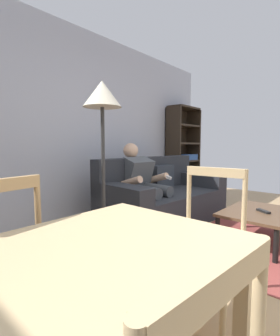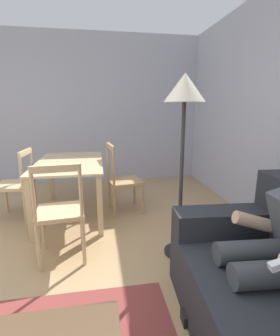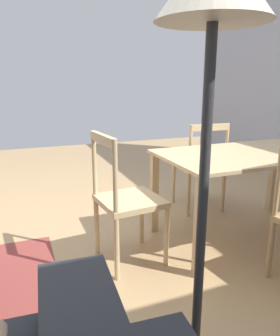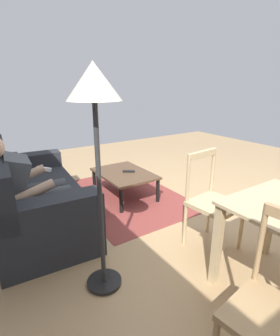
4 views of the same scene
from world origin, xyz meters
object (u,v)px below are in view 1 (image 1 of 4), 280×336
at_px(bookshelf, 182,160).
at_px(dining_table, 55,296).
at_px(couch, 162,198).
at_px(person_lounging, 144,183).
at_px(coffee_table, 258,215).
at_px(floor_lamp, 102,110).
at_px(tv_remote, 263,211).
at_px(dining_chair_facing_couch, 205,245).

bearing_deg(bookshelf, dining_table, -152.91).
distance_m(couch, person_lounging, 0.42).
bearing_deg(bookshelf, couch, -156.79).
xyz_separation_m(person_lounging, dining_table, (-2.09, -1.43, 0.03)).
bearing_deg(coffee_table, floor_lamp, 144.44).
height_order(tv_remote, dining_chair_facing_couch, dining_chair_facing_couch).
relative_size(bookshelf, dining_chair_facing_couch, 1.99).
xyz_separation_m(tv_remote, floor_lamp, (-1.38, 1.06, 1.05)).
bearing_deg(couch, coffee_table, -85.22).
xyz_separation_m(person_lounging, coffee_table, (0.44, -1.32, -0.27)).
height_order(dining_table, floor_lamp, floor_lamp).
height_order(tv_remote, floor_lamp, floor_lamp).
distance_m(coffee_table, dining_table, 2.55).
height_order(coffee_table, bookshelf, bookshelf).
relative_size(person_lounging, bookshelf, 0.60).
xyz_separation_m(couch, person_lounging, (-0.33, 0.05, 0.26)).
bearing_deg(person_lounging, floor_lamp, -161.62).
xyz_separation_m(dining_table, dining_chair_facing_couch, (1.03, 0.00, -0.16)).
bearing_deg(dining_chair_facing_couch, coffee_table, 4.33).
distance_m(couch, bookshelf, 1.93).
distance_m(bookshelf, floor_lamp, 3.25).
distance_m(coffee_table, tv_remote, 0.08).
relative_size(coffee_table, floor_lamp, 0.54).
distance_m(dining_chair_facing_couch, floor_lamp, 1.47).
xyz_separation_m(coffee_table, tv_remote, (-0.02, -0.06, 0.06)).
bearing_deg(bookshelf, tv_remote, -128.44).
bearing_deg(coffee_table, person_lounging, 108.45).
xyz_separation_m(coffee_table, bookshelf, (1.62, 2.00, 0.47)).
bearing_deg(tv_remote, dining_chair_facing_couch, 36.61).
height_order(person_lounging, coffee_table, person_lounging).
bearing_deg(floor_lamp, coffee_table, -35.56).
distance_m(couch, coffee_table, 1.27).
bearing_deg(tv_remote, couch, -51.67).
height_order(person_lounging, tv_remote, person_lounging).
distance_m(bookshelf, dining_chair_facing_couch, 3.78).
bearing_deg(dining_chair_facing_couch, dining_table, -179.83).
distance_m(couch, dining_table, 2.80).
distance_m(couch, floor_lamp, 1.71).
relative_size(tv_remote, floor_lamp, 0.10).
relative_size(couch, person_lounging, 1.72).
bearing_deg(floor_lamp, bookshelf, 18.42).
bearing_deg(coffee_table, bookshelf, 51.05).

